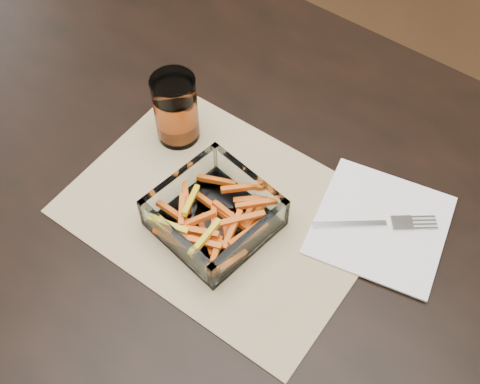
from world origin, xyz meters
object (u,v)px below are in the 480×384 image
object	(u,v)px
glass_bowl	(214,215)
fork	(379,224)
tumbler	(176,111)
dining_table	(226,210)

from	to	relation	value
glass_bowl	fork	size ratio (longest dim) A/B	1.13
fork	tumbler	bearing A→B (deg)	-121.35
tumbler	fork	world-z (taller)	tumbler
glass_bowl	fork	xyz separation A→B (m)	(0.20, 0.15, -0.02)
fork	dining_table	bearing A→B (deg)	-111.75
dining_table	glass_bowl	distance (m)	0.14
dining_table	fork	size ratio (longest dim) A/B	10.19
dining_table	tumbler	size ratio (longest dim) A/B	12.86
dining_table	tumbler	bearing A→B (deg)	167.01
dining_table	glass_bowl	xyz separation A→B (m)	(0.04, -0.08, 0.12)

